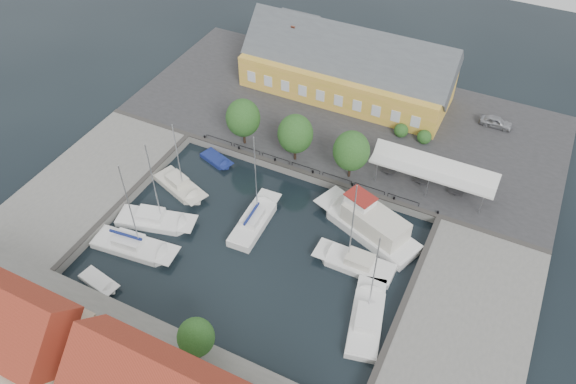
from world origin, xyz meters
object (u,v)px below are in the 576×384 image
Objects in this scene: tent_canopy at (434,169)px; launch_sw at (99,283)px; west_boat_c at (155,221)px; launch_nw at (217,160)px; west_boat_b at (180,187)px; trawler at (370,226)px; car_silver at (496,122)px; west_boat_d at (133,247)px; warehouse at (343,68)px; east_boat_b at (356,264)px; east_boat_c at (366,320)px; center_sailboat at (254,222)px; car_red at (292,134)px.

launch_sw is at bearing -133.51° from tent_canopy.
launch_nw is (0.63, 11.90, -0.17)m from west_boat_c.
west_boat_c reaches higher than west_boat_b.
trawler is at bearing 22.87° from west_boat_c.
car_silver is (4.45, 14.86, -1.98)m from tent_canopy.
west_boat_d reaches higher than launch_nw.
launch_nw is at bearing -113.04° from warehouse.
car_silver is at bearing 74.26° from east_boat_b.
launch_sw is 21.14m from launch_nw.
east_boat_c is at bearing 16.50° from launch_sw.
east_boat_c is at bearing 5.41° from west_boat_d.
west_boat_b is (-10.55, 1.13, -0.10)m from center_sailboat.
west_boat_d is at bearing -133.68° from car_red.
launch_sw is (-9.19, -41.03, -4.34)m from warehouse.
east_boat_c is 25.25m from west_boat_d.
launch_sw is (-21.75, -18.36, -0.93)m from trawler.
center_sailboat reaches higher than west_boat_c.
west_boat_c is at bearing 92.94° from west_boat_d.
tent_canopy is at bearing 13.55° from launch_nw.
center_sailboat is 12.56m from trawler.
launch_nw is (-7.00, -6.94, -1.68)m from car_red.
trawler is (14.02, -9.71, -0.75)m from car_red.
warehouse is at bearing 140.14° from tent_canopy.
warehouse is 37.46m from east_boat_c.
east_boat_c is at bearing -3.81° from west_boat_c.
west_boat_b is (-22.67, 1.64, -0.00)m from east_boat_b.
car_silver is 0.36× the size of east_boat_b.
west_boat_d is (-21.85, -8.20, 0.01)m from east_boat_b.
trawler is 1.14× the size of east_boat_c.
tent_canopy is at bearing 34.94° from west_boat_c.
west_boat_d is (-21.44, -13.20, -0.75)m from trawler.
tent_canopy is 31.52m from west_boat_c.
warehouse is 21.24m from car_silver.
tent_canopy is 2.91× the size of launch_nw.
west_boat_d reaches higher than trawler.
west_boat_d is at bearing -103.91° from warehouse.
center_sailboat is (0.84, -27.15, -4.06)m from warehouse.
east_boat_b is at bearing -4.13° from west_boat_b.
west_boat_c is at bearing -105.95° from warehouse.
launch_sw is at bearing -93.42° from west_boat_d.
center_sailboat is at bearing -159.06° from trawler.
center_sailboat is 1.17× the size of west_boat_b.
launch_sw is at bearing -125.87° from center_sailboat.
west_boat_c is at bearing -83.93° from west_boat_b.
launch_nw is at bearing 172.49° from trawler.
car_red is 15.52m from west_boat_b.
car_silver is 0.88× the size of car_red.
west_boat_d is at bearing -148.38° from trawler.
center_sailboat reaches higher than east_boat_b.
warehouse is at bearing 69.55° from west_boat_b.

